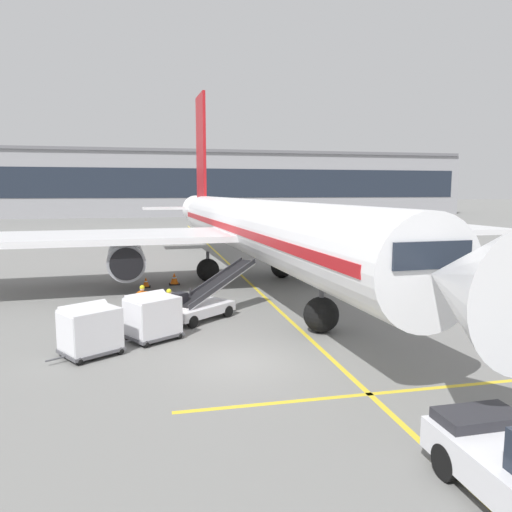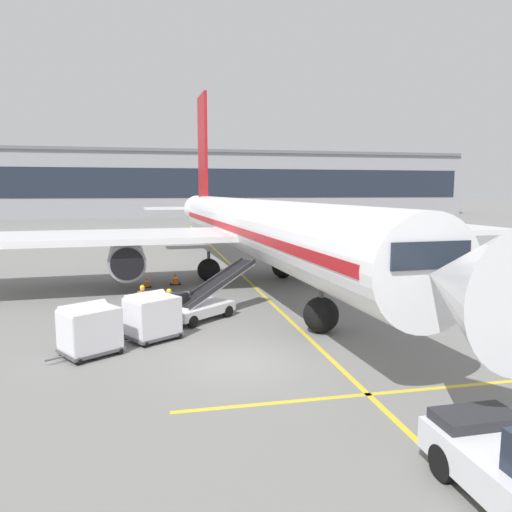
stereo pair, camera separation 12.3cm
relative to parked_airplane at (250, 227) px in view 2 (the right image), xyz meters
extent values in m
plane|color=slate|center=(-3.39, -15.11, -3.73)|extent=(600.00, 600.00, 0.00)
cylinder|color=white|center=(0.06, -0.92, 0.08)|extent=(5.76, 37.57, 3.52)
cube|color=red|center=(0.06, -0.92, 0.08)|extent=(5.70, 36.08, 0.42)
cone|color=white|center=(1.28, -21.35, 0.08)|extent=(3.55, 3.71, 3.34)
cone|color=white|center=(-1.24, 20.57, 0.34)|extent=(3.32, 5.80, 2.99)
cube|color=white|center=(-9.58, -0.56, -0.45)|extent=(18.19, 8.54, 0.36)
cylinder|color=#93969E|center=(-7.92, -1.21, -1.72)|extent=(2.47, 4.99, 2.18)
cylinder|color=black|center=(-7.77, -3.69, -1.72)|extent=(1.86, 0.23, 1.85)
cube|color=white|center=(9.57, 0.59, -0.45)|extent=(18.19, 8.54, 0.36)
cylinder|color=#93969E|center=(8.01, -0.25, -1.72)|extent=(2.47, 4.99, 2.18)
cylinder|color=black|center=(8.16, -2.73, -1.72)|extent=(1.86, 0.23, 1.85)
cube|color=red|center=(-1.15, 19.17, 6.40)|extent=(0.55, 4.50, 11.23)
cube|color=white|center=(-1.14, 18.89, 0.61)|extent=(12.25, 3.71, 0.20)
cube|color=#1E2633|center=(1.14, -18.89, 0.61)|extent=(2.55, 1.73, 0.77)
cylinder|color=#47474C|center=(0.73, -12.12, -2.31)|extent=(0.22, 0.22, 1.27)
sphere|color=black|center=(0.73, -12.12, -2.95)|extent=(1.56, 1.56, 1.56)
cylinder|color=#47474C|center=(-2.69, 0.79, -2.31)|extent=(0.22, 0.22, 1.27)
sphere|color=black|center=(-2.69, 0.79, -2.95)|extent=(1.56, 1.56, 1.56)
cylinder|color=#47474C|center=(2.58, 1.11, -2.31)|extent=(0.22, 0.22, 1.27)
sphere|color=black|center=(2.58, 1.11, -2.95)|extent=(1.56, 1.56, 1.56)
cube|color=silver|center=(-4.22, -8.97, -3.23)|extent=(3.64, 3.40, 0.44)
cube|color=black|center=(-5.17, -9.29, -2.66)|extent=(0.82, 0.81, 0.70)
cylinder|color=#333338|center=(-4.65, -8.85, -2.61)|extent=(0.08, 0.08, 0.80)
cube|color=silver|center=(-3.24, -8.15, -2.19)|extent=(4.41, 3.88, 1.79)
cube|color=black|center=(-3.24, -8.15, -2.10)|extent=(4.21, 3.69, 1.64)
cube|color=#333338|center=(-2.96, -8.49, -2.07)|extent=(3.81, 3.19, 1.83)
cube|color=#333338|center=(-3.52, -7.81, -2.07)|extent=(3.81, 3.19, 1.83)
cylinder|color=black|center=(-2.84, -8.77, -3.45)|extent=(0.56, 0.51, 0.56)
cylinder|color=black|center=(-3.78, -7.64, -3.45)|extent=(0.56, 0.51, 0.56)
cylinder|color=black|center=(-4.67, -10.29, -3.45)|extent=(0.56, 0.51, 0.56)
cylinder|color=black|center=(-5.61, -9.16, -3.45)|extent=(0.56, 0.51, 0.56)
cube|color=#515156|center=(-6.40, -11.68, -3.52)|extent=(2.55, 2.43, 0.12)
cylinder|color=#4C4C51|center=(-7.53, -12.41, -3.53)|extent=(0.62, 0.44, 0.07)
cube|color=silver|center=(-6.40, -11.68, -2.71)|extent=(2.41, 2.29, 1.50)
cube|color=silver|center=(-6.62, -11.33, -2.18)|extent=(2.00, 1.69, 0.74)
cube|color=silver|center=(-7.20, -12.20, -2.71)|extent=(0.81, 1.22, 1.38)
sphere|color=black|center=(-7.44, -11.54, -3.58)|extent=(0.30, 0.30, 0.30)
sphere|color=black|center=(-6.70, -12.68, -3.58)|extent=(0.30, 0.30, 0.30)
sphere|color=black|center=(-6.10, -10.67, -3.58)|extent=(0.30, 0.30, 0.30)
sphere|color=black|center=(-5.35, -11.81, -3.58)|extent=(0.30, 0.30, 0.30)
cube|color=#515156|center=(-8.67, -13.16, -3.52)|extent=(2.55, 2.43, 0.12)
cylinder|color=#4C4C51|center=(-9.80, -13.89, -3.53)|extent=(0.62, 0.44, 0.07)
cube|color=silver|center=(-8.67, -13.16, -2.71)|extent=(2.41, 2.29, 1.50)
cube|color=silver|center=(-8.89, -12.81, -2.18)|extent=(2.00, 1.69, 0.74)
cube|color=silver|center=(-9.48, -13.68, -2.71)|extent=(0.81, 1.22, 1.38)
sphere|color=black|center=(-9.71, -13.02, -3.58)|extent=(0.30, 0.30, 0.30)
sphere|color=black|center=(-8.97, -14.16, -3.58)|extent=(0.30, 0.30, 0.30)
sphere|color=black|center=(-8.37, -12.15, -3.58)|extent=(0.30, 0.30, 0.30)
sphere|color=black|center=(-7.62, -13.29, -3.58)|extent=(0.30, 0.30, 0.30)
cube|color=#28282D|center=(0.56, -22.66, -2.58)|extent=(1.80, 0.99, 0.24)
cylinder|color=black|center=(-0.36, -22.96, -3.35)|extent=(0.29, 0.76, 0.76)
cylinder|color=black|center=(-6.93, -8.73, -3.30)|extent=(0.15, 0.15, 0.86)
cylinder|color=black|center=(-6.76, -8.78, -3.30)|extent=(0.15, 0.15, 0.86)
cube|color=orange|center=(-6.85, -8.76, -2.58)|extent=(0.44, 0.35, 0.58)
cube|color=white|center=(-6.81, -8.64, -2.58)|extent=(0.33, 0.12, 0.08)
sphere|color=beige|center=(-6.85, -8.76, -2.17)|extent=(0.21, 0.21, 0.21)
sphere|color=yellow|center=(-6.85, -8.76, -2.10)|extent=(0.23, 0.23, 0.23)
cylinder|color=orange|center=(-7.08, -8.68, -2.62)|extent=(0.09, 0.09, 0.56)
cylinder|color=orange|center=(-6.62, -8.83, -2.62)|extent=(0.09, 0.09, 0.56)
cylinder|color=#514C42|center=(-5.74, -9.95, -3.30)|extent=(0.15, 0.15, 0.86)
cylinder|color=#514C42|center=(-5.59, -9.84, -3.30)|extent=(0.15, 0.15, 0.86)
cube|color=orange|center=(-5.66, -9.89, -2.58)|extent=(0.45, 0.42, 0.58)
cube|color=white|center=(-5.74, -9.79, -2.58)|extent=(0.28, 0.22, 0.08)
sphere|color=beige|center=(-5.66, -9.89, -2.17)|extent=(0.21, 0.21, 0.21)
sphere|color=yellow|center=(-5.66, -9.89, -2.10)|extent=(0.23, 0.23, 0.23)
cylinder|color=orange|center=(-5.85, -10.04, -2.62)|extent=(0.09, 0.09, 0.56)
cylinder|color=orange|center=(-5.48, -9.74, -2.62)|extent=(0.09, 0.09, 0.56)
cube|color=black|center=(-6.79, -0.33, -3.70)|extent=(0.56, 0.56, 0.05)
cone|color=orange|center=(-6.79, -0.33, -3.38)|extent=(0.45, 0.45, 0.59)
cylinder|color=white|center=(-6.79, -0.33, -3.35)|extent=(0.25, 0.25, 0.07)
cube|color=black|center=(-4.98, 0.19, -3.70)|extent=(0.69, 0.69, 0.05)
cone|color=orange|center=(-4.98, 0.19, -3.31)|extent=(0.56, 0.56, 0.73)
cylinder|color=white|center=(-4.98, 0.19, -3.27)|extent=(0.31, 0.31, 0.09)
cube|color=black|center=(-6.82, -4.85, -3.70)|extent=(0.55, 0.55, 0.05)
cone|color=orange|center=(-6.82, -4.85, -3.39)|extent=(0.44, 0.44, 0.58)
cylinder|color=white|center=(-6.82, -4.85, -3.36)|extent=(0.24, 0.24, 0.07)
cube|color=yellow|center=(-0.06, -0.92, -3.72)|extent=(0.20, 110.00, 0.01)
cube|color=yellow|center=(0.06, -18.60, -3.72)|extent=(12.00, 0.20, 0.01)
cube|color=#939399|center=(1.80, 91.73, 3.78)|extent=(142.01, 17.75, 15.00)
cube|color=#1E2633|center=(1.80, 82.80, 4.15)|extent=(137.75, 0.10, 6.75)
cube|color=slate|center=(1.80, 89.95, 11.63)|extent=(140.59, 15.08, 0.70)
camera|label=1|loc=(-6.35, -31.49, 2.36)|focal=34.02mm
camera|label=2|loc=(-6.23, -31.51, 2.36)|focal=34.02mm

